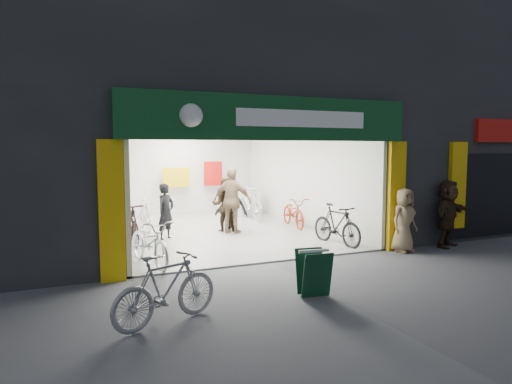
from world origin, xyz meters
TOP-DOWN VIEW (x-y plane):
  - ground at (0.00, 0.00)m, footprint 60.00×60.00m
  - building at (0.91, 4.99)m, footprint 17.00×10.27m
  - bike_left_front at (-2.42, 0.81)m, footprint 1.02×1.97m
  - bike_left_midfront at (-2.50, 3.10)m, footprint 0.67×1.88m
  - bike_left_midback at (-2.50, 4.14)m, footprint 0.96×1.86m
  - bike_left_back at (-1.80, 4.89)m, footprint 0.46×1.56m
  - bike_right_front at (2.26, 0.94)m, footprint 0.72×1.79m
  - bike_right_mid at (2.50, 3.66)m, footprint 0.89×1.87m
  - bike_right_back at (1.80, 5.46)m, footprint 0.55×1.94m
  - parked_bike at (-2.80, -2.47)m, footprint 1.73×1.01m
  - customer_a at (-1.53, 3.31)m, footprint 0.66×0.62m
  - customer_b at (0.31, 3.81)m, footprint 0.95×0.87m
  - customer_c at (0.46, 3.67)m, footprint 1.13×1.06m
  - customer_d at (0.36, 3.32)m, footprint 1.16×1.07m
  - pedestrian_near at (3.30, -0.30)m, footprint 0.81×0.60m
  - pedestrian_far at (4.67, -0.30)m, footprint 1.62×1.06m
  - sandwich_board at (-0.32, -2.27)m, footprint 0.56×0.57m

SIDE VIEW (x-z plane):
  - ground at x=0.00m, z-range 0.00..0.00m
  - sandwich_board at x=-0.32m, z-range 0.04..0.80m
  - bike_left_back at x=-1.80m, z-range 0.00..0.93m
  - bike_left_midback at x=-2.50m, z-range 0.00..0.93m
  - bike_right_mid at x=2.50m, z-range 0.00..0.94m
  - bike_left_front at x=-2.42m, z-range 0.00..0.99m
  - parked_bike at x=-2.80m, z-range 0.00..1.00m
  - bike_right_front at x=2.26m, z-range 0.00..1.05m
  - bike_left_midfront at x=-2.50m, z-range 0.00..1.10m
  - bike_right_back at x=1.80m, z-range 0.00..1.17m
  - pedestrian_near at x=3.30m, z-range 0.00..1.51m
  - customer_a at x=-1.53m, z-range 0.00..1.51m
  - customer_c at x=0.46m, z-range 0.00..1.53m
  - customer_b at x=0.31m, z-range 0.00..1.58m
  - pedestrian_far at x=4.67m, z-range 0.00..1.67m
  - customer_d at x=0.36m, z-range 0.00..1.90m
  - building at x=0.91m, z-range 0.31..8.31m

